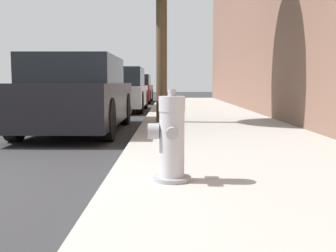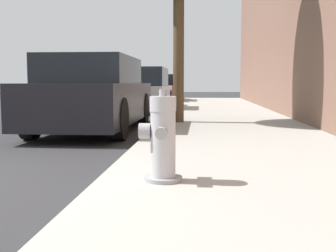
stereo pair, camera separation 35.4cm
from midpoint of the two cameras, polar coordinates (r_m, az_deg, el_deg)
sidewalk_slab at (r=3.43m, az=13.42°, el=-9.20°), size 2.99×40.00×0.11m
fire_hydrant at (r=3.53m, az=-2.19°, el=-1.87°), size 0.36×0.37×0.77m
parked_car_near at (r=8.29m, az=-13.05°, el=4.08°), size 1.70×4.42×1.43m
parked_car_mid at (r=14.04m, az=-7.05°, el=4.81°), size 1.71×4.16×1.43m
parked_car_far at (r=20.01m, az=-4.99°, el=5.01°), size 1.76×4.30×1.32m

